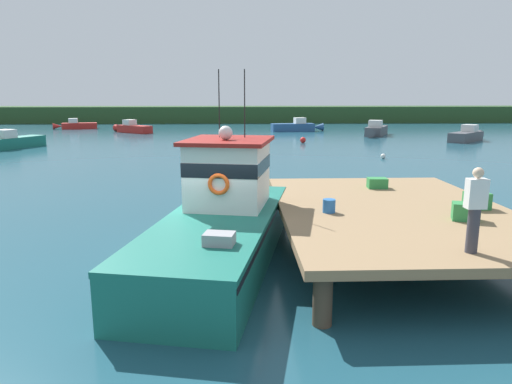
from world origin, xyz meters
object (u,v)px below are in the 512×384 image
mooring_buoy_inshore (383,156)px  mooring_buoy_channel_marker (303,140)px  moored_boat_far_right (468,136)px  moored_boat_near_channel (132,128)px  deckhand_by_the_boat (475,208)px  crate_stack_near_edge (477,201)px  moored_boat_off_the_point (76,125)px  crate_single_far (377,183)px  main_fishing_boat (224,219)px  crate_stack_mid_dock (466,212)px  moored_boat_outer_mooring (296,127)px  bait_bucket (329,206)px  moored_boat_far_left (376,130)px  moored_boat_mid_harbor (11,142)px

mooring_buoy_inshore → mooring_buoy_channel_marker: (-3.85, 10.63, 0.09)m
moored_boat_far_right → mooring_buoy_inshore: bearing=-134.1°
moored_boat_near_channel → mooring_buoy_inshore: (21.35, -22.89, -0.32)m
moored_boat_near_channel → mooring_buoy_inshore: size_ratio=15.12×
deckhand_by_the_boat → moored_boat_far_right: deckhand_by_the_boat is taller
crate_stack_near_edge → moored_boat_off_the_point: bearing=118.7°
crate_single_far → moored_boat_near_channel: (-16.22, 38.75, -0.87)m
main_fishing_boat → crate_stack_mid_dock: size_ratio=16.61×
crate_stack_mid_dock → deckhand_by_the_boat: (-1.00, -2.31, 0.65)m
moored_boat_outer_mooring → deckhand_by_the_boat: bearing=-93.0°
crate_single_far → crate_stack_near_edge: crate_stack_near_edge is taller
bait_bucket → mooring_buoy_channel_marker: (3.43, 29.61, -1.12)m
moored_boat_far_right → moored_boat_near_channel: size_ratio=0.99×
moored_boat_off_the_point → mooring_buoy_channel_marker: (25.63, -18.33, -0.19)m
crate_stack_near_edge → moored_boat_far_left: (8.04, 36.61, -0.87)m
main_fishing_boat → moored_boat_outer_mooring: main_fishing_boat is taller
deckhand_by_the_boat → mooring_buoy_inshore: size_ratio=4.90×
deckhand_by_the_boat → moored_boat_near_channel: size_ratio=0.32×
crate_single_far → moored_boat_near_channel: 42.01m
crate_stack_near_edge → mooring_buoy_channel_marker: (-0.52, 29.36, -1.16)m
deckhand_by_the_boat → moored_boat_outer_mooring: deckhand_by_the_boat is taller
moored_boat_mid_harbor → mooring_buoy_channel_marker: bearing=8.7°
crate_stack_near_edge → moored_boat_off_the_point: (-26.15, 47.69, -0.97)m
deckhand_by_the_boat → mooring_buoy_inshore: deckhand_by_the_boat is taller
crate_single_far → bait_bucket: 3.79m
moored_boat_off_the_point → mooring_buoy_inshore: bearing=-44.5°
moored_boat_off_the_point → moored_boat_mid_harbor: bearing=-84.4°
moored_boat_near_channel → mooring_buoy_inshore: 31.30m
mooring_buoy_channel_marker → main_fishing_boat: bearing=-101.7°
bait_bucket → moored_boat_off_the_point: 52.84m
moored_boat_mid_harbor → mooring_buoy_inshore: (27.34, -7.06, -0.35)m
moored_boat_far_right → mooring_buoy_channel_marker: moored_boat_far_right is taller
moored_boat_off_the_point → moored_boat_near_channel: (8.14, -6.07, 0.04)m
moored_boat_off_the_point → moored_boat_far_right: (40.84, -17.25, 0.06)m
moored_boat_off_the_point → moored_boat_mid_harbor: size_ratio=0.88×
moored_boat_outer_mooring → main_fishing_boat: bearing=-99.5°
crate_single_far → moored_boat_outer_mooring: moored_boat_outer_mooring is taller
crate_single_far → deckhand_by_the_boat: size_ratio=0.37×
bait_bucket → moored_boat_far_left: size_ratio=0.05×
moored_boat_far_left → mooring_buoy_inshore: size_ratio=18.70×
crate_stack_mid_dock → moored_boat_outer_mooring: bearing=88.2°
crate_stack_near_edge → moored_boat_far_right: size_ratio=0.12×
deckhand_by_the_boat → moored_boat_off_the_point: 56.63m
moored_boat_off_the_point → moored_boat_outer_mooring: bearing=-10.0°
crate_stack_mid_dock → crate_single_far: bearing=103.4°
crate_stack_mid_dock → mooring_buoy_channel_marker: bearing=89.4°
crate_stack_near_edge → moored_boat_off_the_point: size_ratio=0.12×
mooring_buoy_channel_marker → moored_boat_far_right: bearing=4.0°
crate_stack_mid_dock → moored_boat_outer_mooring: size_ratio=0.10×
moored_boat_off_the_point → moored_boat_far_left: bearing=-17.9°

